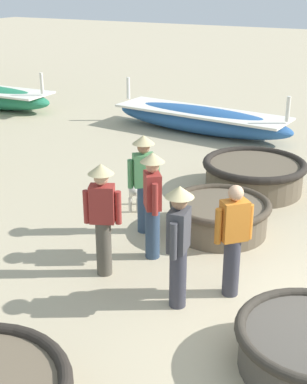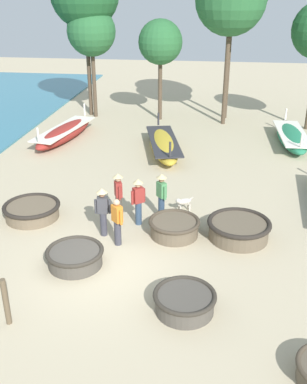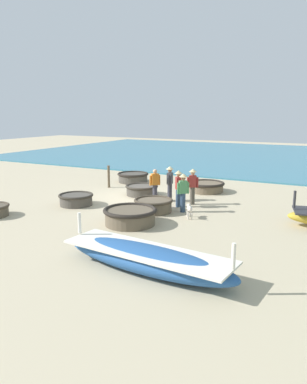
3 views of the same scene
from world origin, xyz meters
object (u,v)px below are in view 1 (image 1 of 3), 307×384
Objects in this scene: fisherman_standing_left at (152,199)px; fisherman_with_hat at (144,178)px; fisherman_by_coracle at (179,239)px; coracle_center at (254,174)px; dog at (134,190)px; fisherman_hauling at (233,238)px; coracle_beside_post at (220,215)px; fisherman_crouching at (102,213)px; long_boat_green_hull at (201,119)px.

fisherman_with_hat is at bearing 36.84° from fisherman_standing_left.
fisherman_standing_left is (1.00, 0.89, 0.00)m from fisherman_by_coracle.
coracle_center is at bearing 5.05° from fisherman_by_coracle.
dog is (1.44, 1.14, -0.59)m from fisherman_standing_left.
fisherman_hauling is 0.94× the size of fisherman_by_coracle.
dog is (0.17, 1.73, 0.06)m from coracle_beside_post.
fisherman_by_coracle is 1.00× the size of fisherman_crouching.
fisherman_standing_left reaches higher than coracle_center.
long_boat_green_hull is at bearing 25.89° from fisherman_hauling.
fisherman_with_hat is 2.69× the size of dog.
fisherman_with_hat is at bearing 39.81° from fisherman_by_coracle.
fisherman_by_coracle is 2.69× the size of dog.
fisherman_standing_left is at bearing 73.24° from fisherman_hauling.
coracle_center is 3.29× the size of dog.
fisherman_standing_left reaches higher than long_boat_green_hull.
dog is at bearing -169.73° from long_boat_green_hull.
coracle_beside_post is 0.31× the size of long_boat_green_hull.
coracle_beside_post is 6.18m from long_boat_green_hull.
fisherman_crouching is (-1.47, -0.16, 0.00)m from fisherman_with_hat.
fisherman_crouching is at bearing -173.94° from fisherman_with_hat.
fisherman_by_coracle is at bearing -140.19° from fisherman_with_hat.
fisherman_crouching reaches higher than fisherman_hauling.
fisherman_crouching is at bearing 154.40° from coracle_beside_post.
fisherman_hauling is at bearing -120.44° from fisherman_with_hat.
fisherman_with_hat is at bearing 6.06° from fisherman_crouching.
fisherman_by_coracle is at bearing -158.97° from long_boat_green_hull.
fisherman_with_hat is 1.48m from fisherman_crouching.
long_boat_green_hull is 3.41× the size of fisherman_hauling.
dog is (2.20, 0.76, -0.59)m from fisherman_crouching.
fisherman_crouching is (-2.03, 0.97, 0.65)m from coracle_beside_post.
long_boat_green_hull is 3.20× the size of fisherman_with_hat.
coracle_beside_post is 2.07m from coracle_center.
fisherman_hauling is at bearing -154.11° from long_boat_green_hull.
fisherman_by_coracle reaches higher than coracle_beside_post.
long_boat_green_hull is at bearing 21.03° from fisherman_by_coracle.
fisherman_standing_left is at bearing 41.79° from fisherman_by_coracle.
long_boat_green_hull is (5.56, 2.71, 0.06)m from coracle_beside_post.
coracle_beside_post is 1.95m from fisherman_hauling.
fisherman_by_coracle is at bearing 138.47° from fisherman_hauling.
fisherman_crouching is at bearing -167.11° from long_boat_green_hull.
coracle_center is 3.90m from fisherman_hauling.
long_boat_green_hull is 8.41m from fisherman_by_coracle.
coracle_center is at bearing 13.36° from fisherman_hauling.
coracle_center is 4.40m from fisherman_by_coracle.
coracle_center is at bearing -8.66° from fisherman_standing_left.
coracle_beside_post is at bearing -25.60° from fisherman_crouching.
fisherman_by_coracle is at bearing -100.79° from fisherman_crouching.
dog is (2.44, 2.03, -0.59)m from fisherman_by_coracle.
fisherman_hauling is at bearing -41.53° from fisherman_by_coracle.
coracle_beside_post reaches higher than dog.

